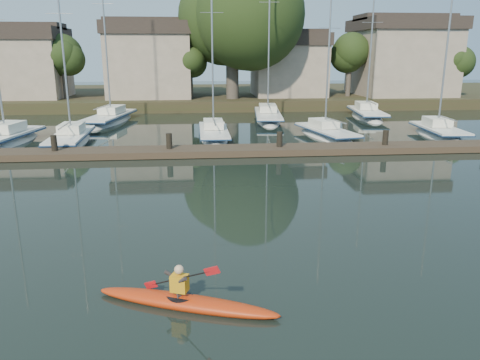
{
  "coord_description": "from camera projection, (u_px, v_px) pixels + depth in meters",
  "views": [
    {
      "loc": [
        -1.46,
        -10.98,
        5.42
      ],
      "look_at": [
        -0.06,
        4.3,
        1.2
      ],
      "focal_mm": 35.0,
      "sensor_mm": 36.0,
      "label": 1
    }
  ],
  "objects": [
    {
      "name": "shore",
      "position": [
        225.0,
        73.0,
        50.07
      ],
      "size": [
        90.0,
        25.25,
        12.75
      ],
      "color": "#2A3118",
      "rests_on": "ground"
    },
    {
      "name": "dock",
      "position": [
        225.0,
        151.0,
        25.49
      ],
      "size": [
        34.0,
        2.0,
        1.8
      ],
      "color": "#403124",
      "rests_on": "ground"
    },
    {
      "name": "sailboat_0",
      "position": [
        5.0,
        148.0,
        28.37
      ],
      "size": [
        3.43,
        8.17,
        12.56
      ],
      "rotation": [
        0.0,
        0.0,
        -0.16
      ],
      "color": "white",
      "rests_on": "ground"
    },
    {
      "name": "sailboat_5",
      "position": [
        111.0,
        125.0,
        37.19
      ],
      "size": [
        3.73,
        9.47,
        15.3
      ],
      "rotation": [
        0.0,
        0.0,
        -0.17
      ],
      "color": "white",
      "rests_on": "ground"
    },
    {
      "name": "sailboat_2",
      "position": [
        214.0,
        140.0,
        30.66
      ],
      "size": [
        1.91,
        8.06,
        13.33
      ],
      "rotation": [
        0.0,
        0.0,
        0.0
      ],
      "color": "white",
      "rests_on": "ground"
    },
    {
      "name": "sailboat_4",
      "position": [
        438.0,
        139.0,
        31.16
      ],
      "size": [
        2.63,
        7.01,
        11.66
      ],
      "rotation": [
        0.0,
        0.0,
        -0.08
      ],
      "color": "white",
      "rests_on": "ground"
    },
    {
      "name": "kayak",
      "position": [
        185.0,
        300.0,
        10.26
      ],
      "size": [
        4.18,
        2.03,
        1.36
      ],
      "rotation": [
        0.0,
        0.0,
        -0.36
      ],
      "color": "#B0440D",
      "rests_on": "ground"
    },
    {
      "name": "sailboat_6",
      "position": [
        268.0,
        122.0,
        38.56
      ],
      "size": [
        3.04,
        10.01,
        15.66
      ],
      "rotation": [
        0.0,
        0.0,
        -0.1
      ],
      "color": "white",
      "rests_on": "ground"
    },
    {
      "name": "ground",
      "position": [
        258.0,
        268.0,
        12.11
      ],
      "size": [
        160.0,
        160.0,
        0.0
      ],
      "primitive_type": "plane",
      "color": "black",
      "rests_on": "ground"
    },
    {
      "name": "sailboat_3",
      "position": [
        326.0,
        140.0,
        30.78
      ],
      "size": [
        3.38,
        7.61,
        11.89
      ],
      "rotation": [
        0.0,
        0.0,
        0.2
      ],
      "color": "white",
      "rests_on": "ground"
    },
    {
      "name": "sailboat_1",
      "position": [
        71.0,
        146.0,
        28.78
      ],
      "size": [
        2.29,
        8.05,
        13.04
      ],
      "rotation": [
        0.0,
        0.0,
        0.04
      ],
      "color": "white",
      "rests_on": "ground"
    },
    {
      "name": "sailboat_7",
      "position": [
        366.0,
        120.0,
        39.94
      ],
      "size": [
        3.18,
        8.53,
        13.42
      ],
      "rotation": [
        0.0,
        0.0,
        -0.12
      ],
      "color": "white",
      "rests_on": "ground"
    }
  ]
}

